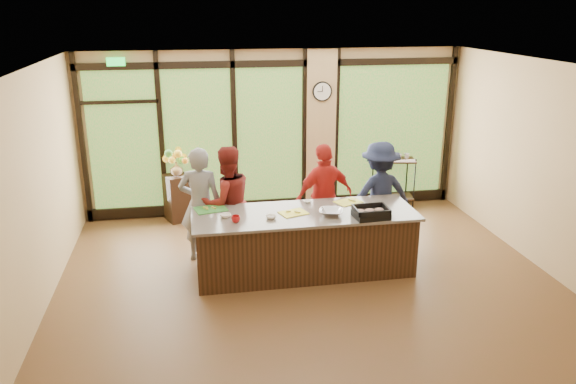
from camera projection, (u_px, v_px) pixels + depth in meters
name	position (u px, v px, depth m)	size (l,w,h in m)	color
floor	(308.00, 280.00, 8.01)	(7.00, 7.00, 0.00)	brown
ceiling	(311.00, 66.00, 7.06)	(7.00, 7.00, 0.00)	silver
back_wall	(275.00, 132.00, 10.34)	(7.00, 7.00, 0.00)	tan
left_wall	(34.00, 194.00, 6.95)	(6.00, 6.00, 0.00)	tan
right_wall	(545.00, 167.00, 8.12)	(6.00, 6.00, 0.00)	tan
window_wall	(284.00, 138.00, 10.36)	(6.90, 0.12, 3.00)	tan
island_base	(304.00, 243.00, 8.15)	(3.10, 1.00, 0.88)	#321C10
countertop	(304.00, 214.00, 8.01)	(3.20, 1.10, 0.04)	slate
wall_clock	(322.00, 91.00, 10.12)	(0.36, 0.04, 0.36)	black
cook_left	(201.00, 205.00, 8.41)	(0.65, 0.42, 1.77)	slate
cook_midleft	(227.00, 203.00, 8.52)	(0.85, 0.67, 1.76)	maroon
cook_midright	(324.00, 197.00, 8.85)	(1.00, 0.42, 1.71)	#B1201B
cook_right	(379.00, 194.00, 8.96)	(1.11, 0.64, 1.71)	#171D34
roasting_pan	(371.00, 215.00, 7.80)	(0.47, 0.36, 0.08)	black
mixing_bowl	(331.00, 212.00, 7.90)	(0.33, 0.33, 0.08)	silver
cutting_board_left	(211.00, 209.00, 8.11)	(0.44, 0.33, 0.01)	#33812E
cutting_board_center	(293.00, 213.00, 7.97)	(0.37, 0.28, 0.01)	yellow
cutting_board_right	(348.00, 202.00, 8.41)	(0.37, 0.28, 0.01)	yellow
prep_bowl_near	(226.00, 216.00, 7.81)	(0.15, 0.15, 0.05)	white
prep_bowl_mid	(271.00, 217.00, 7.77)	(0.14, 0.14, 0.04)	white
prep_bowl_far	(308.00, 201.00, 8.41)	(0.12, 0.12, 0.03)	white
red_ramekin	(236.00, 219.00, 7.63)	(0.12, 0.12, 0.09)	#AA1115
flower_stand	(178.00, 198.00, 10.14)	(0.42, 0.42, 0.85)	#321C10
flower_vase	(176.00, 169.00, 9.97)	(0.23, 0.23, 0.24)	#987A53
bar_cart	(394.00, 175.00, 10.76)	(0.83, 0.57, 1.05)	#321C10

